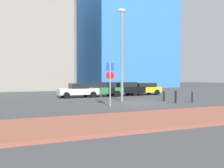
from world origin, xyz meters
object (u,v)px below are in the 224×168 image
at_px(parked_car_black, 125,89).
at_px(traffic_bollard_near, 164,96).
at_px(parking_meter, 101,90).
at_px(parked_car_white, 78,90).
at_px(traffic_bollard_mid, 176,97).
at_px(parked_car_green, 102,89).
at_px(traffic_bollard_far, 192,97).
at_px(parked_car_yellow, 143,89).
at_px(street_lamp, 122,48).
at_px(parking_sign_post, 110,79).

bearing_deg(parked_car_black, traffic_bollard_near, -86.92).
relative_size(parking_meter, traffic_bollard_near, 1.74).
distance_m(parked_car_white, parked_car_black, 5.44).
bearing_deg(traffic_bollard_mid, parked_car_black, 91.64).
height_order(parked_car_green, traffic_bollard_near, parked_car_green).
xyz_separation_m(parked_car_black, traffic_bollard_near, (0.37, -6.93, -0.36)).
distance_m(parked_car_white, traffic_bollard_mid, 10.30).
height_order(parked_car_black, traffic_bollard_far, parked_car_black).
height_order(parked_car_yellow, street_lamp, street_lamp).
xyz_separation_m(traffic_bollard_near, traffic_bollard_far, (1.23, -2.15, 0.03)).
bearing_deg(traffic_bollard_far, traffic_bollard_mid, 164.62).
bearing_deg(traffic_bollard_near, parking_sign_post, -163.39).
bearing_deg(parked_car_yellow, traffic_bollard_mid, -103.84).
xyz_separation_m(parked_car_green, parking_sign_post, (-2.68, -8.60, 1.18)).
xyz_separation_m(parking_sign_post, traffic_bollard_near, (5.83, 1.74, -1.55)).
xyz_separation_m(parked_car_white, parked_car_yellow, (7.88, 0.31, 0.01)).
relative_size(parked_car_black, parking_sign_post, 1.46).
distance_m(parked_car_green, parking_meter, 4.99).
height_order(parked_car_yellow, parking_meter, parking_meter).
bearing_deg(traffic_bollard_near, parking_meter, 156.09).
xyz_separation_m(parked_car_yellow, traffic_bollard_mid, (-2.19, -8.90, -0.25)).
distance_m(parked_car_black, parked_car_yellow, 2.45).
bearing_deg(parked_car_black, parking_meter, -134.68).
bearing_deg(parked_car_green, traffic_bollard_near, -65.29).
relative_size(parked_car_black, traffic_bollard_mid, 4.62).
xyz_separation_m(parked_car_white, traffic_bollard_mid, (5.69, -8.59, -0.24)).
xyz_separation_m(parking_sign_post, traffic_bollard_mid, (5.71, -0.04, -1.48)).
distance_m(parked_car_white, parked_car_yellow, 7.89).
height_order(parked_car_yellow, traffic_bollard_mid, parked_car_yellow).
bearing_deg(parking_meter, parked_car_white, 99.80).
height_order(parked_car_green, parked_car_black, parked_car_green).
distance_m(parked_car_black, traffic_bollard_far, 9.23).
xyz_separation_m(parked_car_green, traffic_bollard_mid, (3.03, -8.64, -0.30)).
height_order(parked_car_black, traffic_bollard_mid, parked_car_black).
bearing_deg(parked_car_white, parked_car_black, 1.30).
bearing_deg(street_lamp, traffic_bollard_near, -23.00).
distance_m(parking_meter, traffic_bollard_far, 7.65).
relative_size(parked_car_white, street_lamp, 0.51).
relative_size(parking_meter, traffic_bollard_mid, 1.51).
xyz_separation_m(parked_car_yellow, traffic_bollard_far, (-0.84, -9.27, -0.29)).
xyz_separation_m(parked_car_white, traffic_bollard_far, (7.04, -8.96, -0.28)).
relative_size(parked_car_green, parking_meter, 3.08).
xyz_separation_m(parking_sign_post, parking_meter, (0.81, 3.97, -1.01)).
bearing_deg(parking_meter, traffic_bollard_mid, -39.28).
relative_size(parked_car_white, parked_car_green, 0.87).
distance_m(parked_car_white, parked_car_green, 2.66).
xyz_separation_m(parked_car_black, parking_sign_post, (-5.46, -8.67, 1.19)).
height_order(parked_car_black, parking_sign_post, parking_sign_post).
relative_size(parking_meter, traffic_bollard_far, 1.63).
xyz_separation_m(parked_car_black, parked_car_yellow, (2.44, 0.19, -0.04)).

